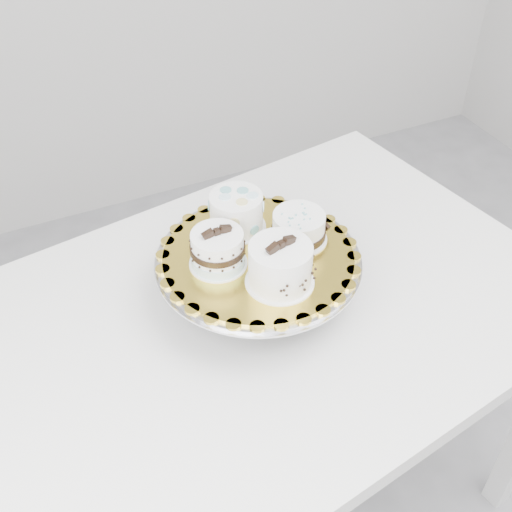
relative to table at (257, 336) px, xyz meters
name	(u,v)px	position (x,y,z in m)	size (l,w,h in m)	color
table	(257,336)	(0.00, 0.00, 0.00)	(1.30, 0.97, 0.75)	white
cake_stand	(258,270)	(0.01, 0.03, 0.15)	(0.38, 0.38, 0.10)	gray
cake_board	(258,256)	(0.01, 0.03, 0.19)	(0.35, 0.35, 0.01)	gold
cake_swirl	(280,266)	(0.02, -0.05, 0.23)	(0.13, 0.13, 0.10)	white
cake_banded	(218,250)	(-0.06, 0.04, 0.22)	(0.11, 0.11, 0.09)	white
cake_dots	(236,212)	(0.01, 0.12, 0.23)	(0.13, 0.13, 0.08)	white
cake_ribbon	(299,228)	(0.10, 0.04, 0.21)	(0.12, 0.12, 0.06)	white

